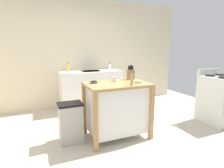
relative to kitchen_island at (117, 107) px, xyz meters
name	(u,v)px	position (x,y,z in m)	size (l,w,h in m)	color
ground_plane	(109,144)	(-0.22, -0.19, -0.50)	(6.71, 6.71, 0.00)	#BCB29E
wall_back	(76,54)	(-0.22, 1.96, 0.80)	(5.71, 0.10, 2.60)	beige
kitchen_island	(117,107)	(0.00, 0.00, 0.00)	(0.98, 0.67, 0.90)	#AD7F4C
knife_block	(131,74)	(0.37, 0.23, 0.49)	(0.11, 0.09, 0.25)	olive
bowl_stoneware_deep	(138,82)	(0.32, -0.11, 0.42)	(0.12, 0.12, 0.04)	beige
bowl_ceramic_wide	(94,82)	(-0.34, 0.13, 0.41)	(0.11, 0.11, 0.04)	#564C47
drinking_cup	(114,79)	(0.01, 0.12, 0.44)	(0.07, 0.07, 0.09)	silver
pepper_grinder	(132,80)	(0.12, -0.26, 0.48)	(0.04, 0.04, 0.18)	tan
trash_bin	(71,123)	(-0.73, 0.10, -0.19)	(0.36, 0.28, 0.63)	#B7B2A8
sink_counter	(91,89)	(0.05, 1.61, -0.05)	(1.45, 0.60, 0.91)	white
sink_faucet	(89,66)	(0.05, 1.75, 0.52)	(0.02, 0.02, 0.22)	#B7BCC1
bottle_hand_soap	(68,67)	(-0.49, 1.60, 0.51)	(0.05, 0.05, 0.22)	yellow
bottle_dish_soap	(110,67)	(0.52, 1.56, 0.49)	(0.06, 0.06, 0.19)	white
stove	(219,99)	(2.09, -0.23, -0.04)	(0.60, 0.60, 1.03)	silver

